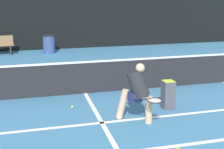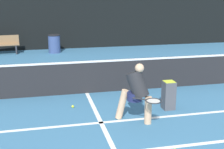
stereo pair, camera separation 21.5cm
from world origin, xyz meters
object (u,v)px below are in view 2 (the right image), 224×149
object	(u,v)px
courtside_bench	(3,44)
trash_bin	(54,44)
ball_hopper	(169,94)
player_practicing	(137,91)
parked_car	(92,30)

from	to	relation	value
courtside_bench	trash_bin	distance (m)	2.34
ball_hopper	courtside_bench	bearing A→B (deg)	119.87
player_practicing	ball_hopper	xyz separation A→B (m)	(1.01, 0.58, -0.34)
trash_bin	parked_car	world-z (taller)	parked_car
courtside_bench	parked_car	bearing A→B (deg)	30.61
courtside_bench	trash_bin	size ratio (longest dim) A/B	1.76
trash_bin	courtside_bench	bearing A→B (deg)	176.72
player_practicing	trash_bin	xyz separation A→B (m)	(-1.37, 8.66, -0.28)
courtside_bench	trash_bin	bearing A→B (deg)	-8.92
courtside_bench	parked_car	distance (m)	5.91
ball_hopper	courtside_bench	xyz separation A→B (m)	(-4.72, 8.22, 0.09)
player_practicing	courtside_bench	world-z (taller)	player_practicing
ball_hopper	trash_bin	distance (m)	8.43
player_practicing	trash_bin	bearing A→B (deg)	135.88
trash_bin	player_practicing	bearing A→B (deg)	-81.04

